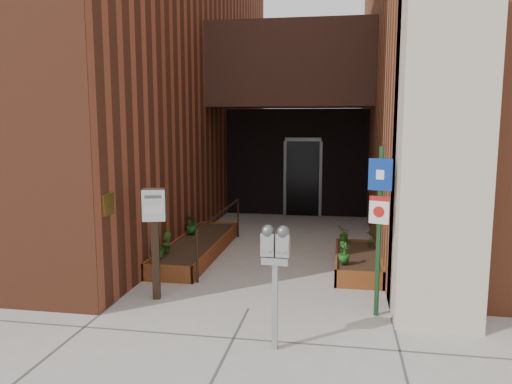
% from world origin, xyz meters
% --- Properties ---
extents(ground, '(80.00, 80.00, 0.00)m').
position_xyz_m(ground, '(0.00, 0.00, 0.00)').
color(ground, '#9E9991').
rests_on(ground, ground).
extents(architecture, '(20.00, 14.60, 10.00)m').
position_xyz_m(architecture, '(-0.18, 6.89, 4.98)').
color(architecture, brown).
rests_on(architecture, ground).
extents(planter_left, '(0.90, 3.60, 0.30)m').
position_xyz_m(planter_left, '(-1.55, 2.70, 0.13)').
color(planter_left, maroon).
rests_on(planter_left, ground).
extents(planter_right, '(0.80, 2.20, 0.30)m').
position_xyz_m(planter_right, '(1.60, 2.20, 0.13)').
color(planter_right, maroon).
rests_on(planter_right, ground).
extents(handrail, '(0.04, 3.34, 0.90)m').
position_xyz_m(handrail, '(-1.05, 2.65, 0.75)').
color(handrail, black).
rests_on(handrail, ground).
extents(parking_meter, '(0.34, 0.17, 1.50)m').
position_xyz_m(parking_meter, '(0.55, -1.19, 1.16)').
color(parking_meter, '#9D9D9F').
rests_on(parking_meter, ground).
extents(sign_post, '(0.31, 0.13, 2.34)m').
position_xyz_m(sign_post, '(1.79, 0.06, 1.44)').
color(sign_post, '#14381A').
rests_on(sign_post, ground).
extents(payment_dropbox, '(0.39, 0.33, 1.68)m').
position_xyz_m(payment_dropbox, '(-1.45, 0.18, 1.21)').
color(payment_dropbox, black).
rests_on(payment_dropbox, ground).
extents(shrub_left_a, '(0.44, 0.44, 0.35)m').
position_xyz_m(shrub_left_a, '(-1.85, 1.37, 0.48)').
color(shrub_left_a, '#1F5017').
rests_on(shrub_left_a, planter_left).
extents(shrub_left_b, '(0.27, 0.27, 0.35)m').
position_xyz_m(shrub_left_b, '(-1.85, 1.75, 0.48)').
color(shrub_left_b, '#265A19').
rests_on(shrub_left_b, planter_left).
extents(shrub_left_c, '(0.23, 0.23, 0.38)m').
position_xyz_m(shrub_left_c, '(-1.85, 3.26, 0.49)').
color(shrub_left_c, '#175319').
rests_on(shrub_left_c, planter_left).
extents(shrub_left_d, '(0.21, 0.21, 0.35)m').
position_xyz_m(shrub_left_d, '(-1.81, 3.38, 0.48)').
color(shrub_left_d, '#1B5E1E').
rests_on(shrub_left_d, planter_left).
extents(shrub_right_a, '(0.28, 0.28, 0.36)m').
position_xyz_m(shrub_right_a, '(1.35, 1.57, 0.48)').
color(shrub_right_a, '#1E631C').
rests_on(shrub_right_a, planter_right).
extents(shrub_right_b, '(0.21, 0.21, 0.29)m').
position_xyz_m(shrub_right_b, '(1.85, 2.86, 0.45)').
color(shrub_right_b, '#265819').
rests_on(shrub_right_b, planter_right).
extents(shrub_right_c, '(0.33, 0.33, 0.31)m').
position_xyz_m(shrub_right_c, '(1.35, 3.10, 0.45)').
color(shrub_right_c, '#2A611B').
rests_on(shrub_right_c, planter_right).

